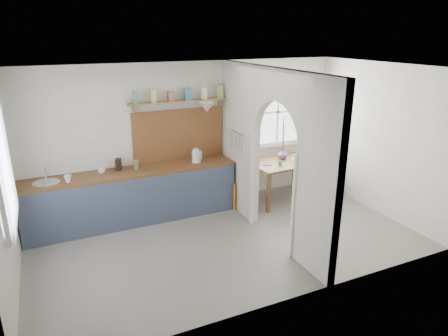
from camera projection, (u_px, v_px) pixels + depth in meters
name	position (u px, v px, depth m)	size (l,w,h in m)	color
floor	(227.00, 241.00, 6.18)	(5.80, 3.20, 0.01)	slate
ceiling	(228.00, 69.00, 5.34)	(5.80, 3.20, 0.01)	beige
walls	(228.00, 161.00, 5.76)	(5.81, 3.21, 2.60)	beige
partition	(268.00, 144.00, 6.03)	(0.12, 3.20, 2.60)	beige
nook_window	(278.00, 112.00, 7.71)	(1.76, 0.10, 1.30)	white
counter	(134.00, 195.00, 6.72)	(3.50, 0.60, 0.90)	brown
sink	(46.00, 183.00, 6.05)	(0.40, 0.40, 0.02)	silver
backsplash	(179.00, 135.00, 7.01)	(1.65, 0.03, 0.90)	brown
shelf	(179.00, 99.00, 6.73)	(1.75, 0.20, 0.21)	#947353
pendant_lamp	(207.00, 107.00, 6.62)	(0.26, 0.26, 0.16)	silver
utensil_rail	(238.00, 133.00, 6.72)	(0.02, 0.02, 0.50)	silver
dining_table	(282.00, 181.00, 7.58)	(1.23, 0.82, 0.77)	brown
chair_left	(243.00, 184.00, 7.31)	(0.39, 0.39, 0.85)	white
chair_right	(322.00, 169.00, 7.88)	(0.45, 0.45, 0.98)	white
kettle	(196.00, 155.00, 6.96)	(0.21, 0.17, 0.25)	silver
mug_a	(68.00, 179.00, 6.05)	(0.12, 0.12, 0.11)	silver
mug_b	(102.00, 170.00, 6.43)	(0.12, 0.12, 0.09)	silver
knife_block	(118.00, 164.00, 6.57)	(0.09, 0.12, 0.19)	black
jar	(136.00, 165.00, 6.62)	(0.09, 0.09, 0.15)	olive
towel_magenta	(234.00, 196.00, 7.15)	(0.02, 0.03, 0.50)	#AD126B
towel_orange	(234.00, 198.00, 7.14)	(0.02, 0.03, 0.54)	orange
bowl	(301.00, 160.00, 7.43)	(0.29, 0.29, 0.07)	white
table_cup	(280.00, 163.00, 7.25)	(0.09, 0.09, 0.08)	#55A157
plate	(268.00, 164.00, 7.29)	(0.16, 0.16, 0.01)	#3A2D2B
vase	(282.00, 154.00, 7.59)	(0.18, 0.18, 0.19)	#723C81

